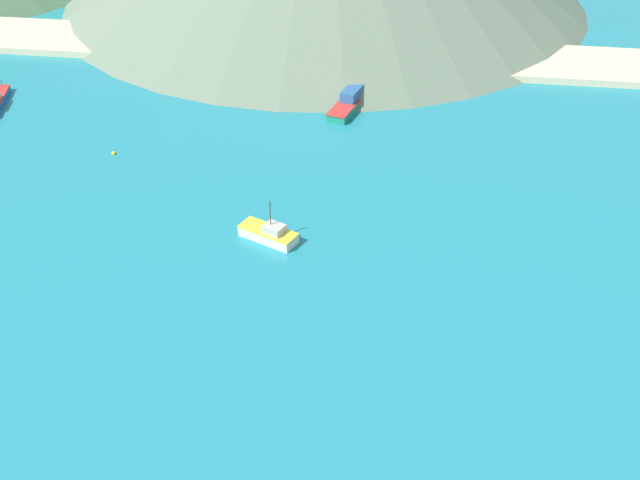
{
  "coord_description": "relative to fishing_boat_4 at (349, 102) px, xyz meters",
  "views": [
    {
      "loc": [
        18.3,
        -29.81,
        55.17
      ],
      "look_at": [
        7.88,
        44.86,
        2.6
      ],
      "focal_mm": 44.98,
      "sensor_mm": 36.0,
      "label": 1
    }
  ],
  "objects": [
    {
      "name": "buoy_0",
      "position": [
        -31.62,
        -19.49,
        -0.95
      ],
      "size": [
        0.63,
        0.63,
        0.63
      ],
      "color": "gold",
      "rests_on": "ground"
    },
    {
      "name": "fishing_boat_6",
      "position": [
        -5.62,
        -37.36,
        -0.2
      ],
      "size": [
        7.74,
        5.43,
        5.57
      ],
      "color": "silver",
      "rests_on": "ground"
    },
    {
      "name": "beach_strip",
      "position": [
        -6.91,
        21.42,
        -0.47
      ],
      "size": [
        247.0,
        15.37,
        1.2
      ],
      "primitive_type": "cube",
      "color": "beige",
      "rests_on": "ground"
    },
    {
      "name": "ground",
      "position": [
        -6.91,
        -55.19,
        -1.32
      ],
      "size": [
        260.0,
        280.0,
        0.5
      ],
      "color": "teal"
    },
    {
      "name": "fishing_boat_4",
      "position": [
        0.0,
        0.0,
        0.0
      ],
      "size": [
        5.93,
        11.61,
        2.9
      ],
      "color": "#198466",
      "rests_on": "ground"
    }
  ]
}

